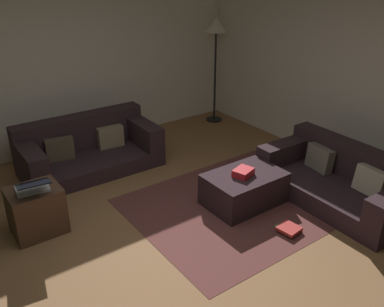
% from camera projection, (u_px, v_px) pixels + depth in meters
% --- Properties ---
extents(ground_plane, '(6.40, 6.40, 0.00)m').
position_uv_depth(ground_plane, '(169.00, 255.00, 4.11)').
color(ground_plane, brown).
extents(rear_partition, '(6.40, 0.12, 2.60)m').
position_uv_depth(rear_partition, '(45.00, 64.00, 5.86)').
color(rear_partition, silver).
rests_on(rear_partition, ground_plane).
extents(corner_partition, '(0.12, 6.40, 2.60)m').
position_uv_depth(corner_partition, '(377.00, 77.00, 5.23)').
color(corner_partition, silver).
rests_on(corner_partition, ground_plane).
extents(couch_left, '(1.83, 0.92, 0.70)m').
position_uv_depth(couch_left, '(88.00, 149.00, 5.72)').
color(couch_left, '#2D1E23').
rests_on(couch_left, ground_plane).
extents(couch_right, '(0.94, 1.80, 0.64)m').
position_uv_depth(couch_right, '(340.00, 180.00, 4.97)').
color(couch_right, '#2D1E23').
rests_on(couch_right, ground_plane).
extents(ottoman, '(0.90, 0.61, 0.38)m').
position_uv_depth(ottoman, '(244.00, 188.00, 4.91)').
color(ottoman, '#2D1E23').
rests_on(ottoman, ground_plane).
extents(gift_box, '(0.27, 0.24, 0.08)m').
position_uv_depth(gift_box, '(243.00, 172.00, 4.78)').
color(gift_box, red).
rests_on(gift_box, ottoman).
extents(tv_remote, '(0.12, 0.17, 0.02)m').
position_uv_depth(tv_remote, '(241.00, 171.00, 4.88)').
color(tv_remote, black).
rests_on(tv_remote, ottoman).
extents(side_table, '(0.52, 0.44, 0.51)m').
position_uv_depth(side_table, '(37.00, 210.00, 4.37)').
color(side_table, '#4C3323').
rests_on(side_table, ground_plane).
extents(laptop, '(0.37, 0.45, 0.18)m').
position_uv_depth(laptop, '(33.00, 187.00, 4.19)').
color(laptop, silver).
rests_on(laptop, side_table).
extents(book_stack, '(0.25, 0.27, 0.07)m').
position_uv_depth(book_stack, '(288.00, 228.00, 4.46)').
color(book_stack, '#387A47').
rests_on(book_stack, ground_plane).
extents(corner_lamp, '(0.36, 0.36, 1.78)m').
position_uv_depth(corner_lamp, '(216.00, 33.00, 6.88)').
color(corner_lamp, black).
rests_on(corner_lamp, ground_plane).
extents(area_rug, '(2.60, 2.00, 0.01)m').
position_uv_depth(area_rug, '(243.00, 202.00, 4.99)').
color(area_rug, brown).
rests_on(area_rug, ground_plane).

